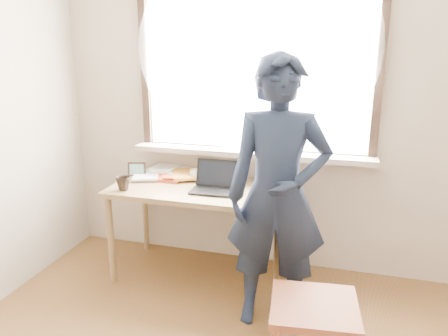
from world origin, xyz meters
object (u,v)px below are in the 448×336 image
(laptop, at_px, (215,183))
(work_chair, at_px, (314,316))
(mug_dark, at_px, (123,184))
(desk, at_px, (202,197))
(mug_white, at_px, (197,175))
(person, at_px, (278,196))

(laptop, distance_m, work_chair, 1.23)
(mug_dark, distance_m, work_chair, 1.62)
(desk, xyz_separation_m, mug_dark, (-0.52, -0.22, 0.12))
(mug_white, xyz_separation_m, work_chair, (1.00, -1.03, -0.38))
(mug_white, bearing_deg, person, -37.71)
(laptop, xyz_separation_m, work_chair, (0.80, -0.85, -0.38))
(mug_white, distance_m, person, 0.91)
(desk, relative_size, mug_dark, 12.42)
(desk, distance_m, mug_dark, 0.58)
(mug_dark, xyz_separation_m, person, (1.15, -0.19, 0.08))
(mug_dark, bearing_deg, laptop, 16.60)
(laptop, distance_m, mug_white, 0.27)
(desk, bearing_deg, work_chair, -44.25)
(mug_dark, distance_m, person, 1.17)
(work_chair, bearing_deg, desk, 135.75)
(mug_dark, relative_size, person, 0.06)
(mug_dark, height_order, work_chair, mug_dark)
(desk, height_order, person, person)
(work_chair, height_order, person, person)
(work_chair, relative_size, person, 0.29)
(mug_dark, bearing_deg, mug_white, 40.63)
(laptop, bearing_deg, mug_white, 138.05)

